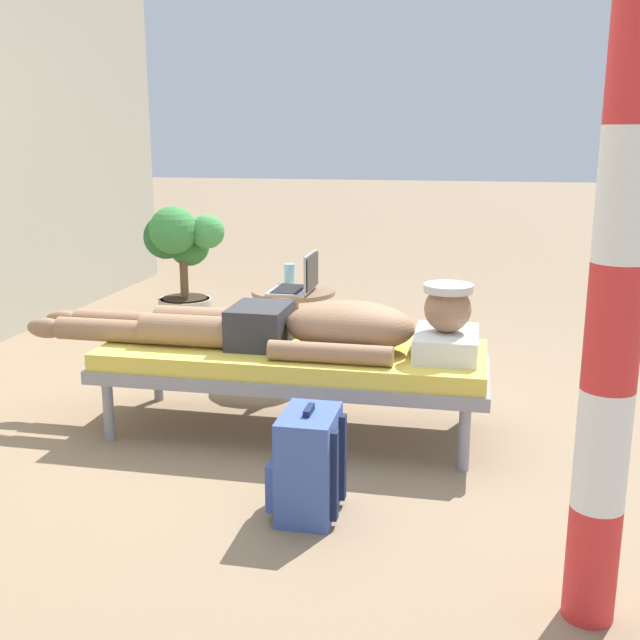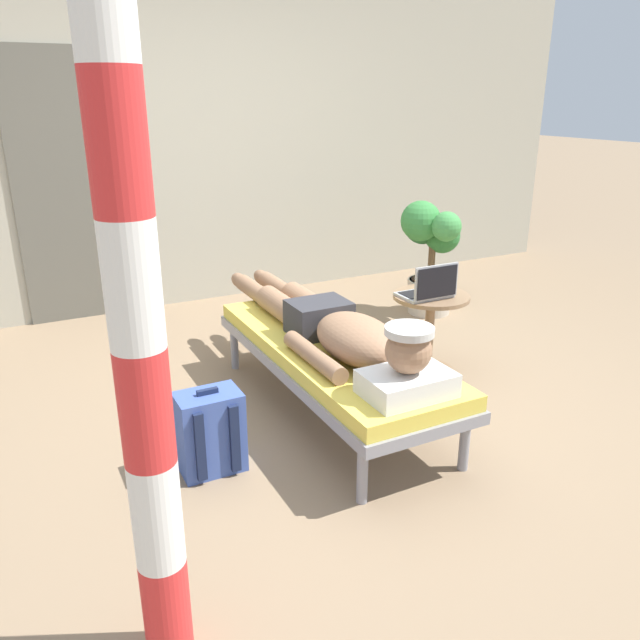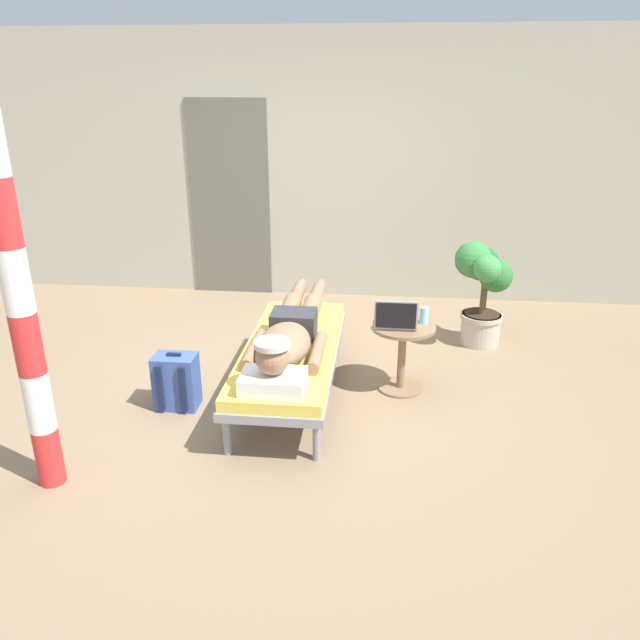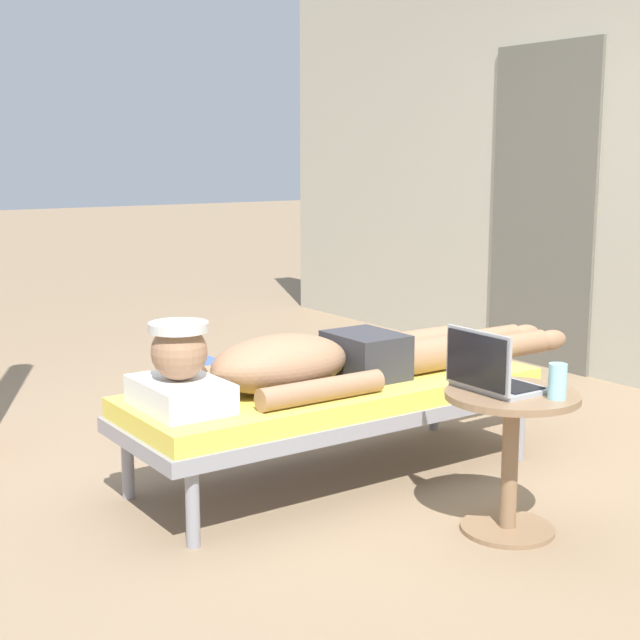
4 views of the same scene
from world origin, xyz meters
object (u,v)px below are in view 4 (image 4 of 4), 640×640
laptop (491,375)px  backpack (196,401)px  side_table (511,437)px  drink_glass (557,381)px  lounge_chair (335,399)px  person_reclining (327,360)px

laptop → backpack: size_ratio=0.73×
side_table → backpack: size_ratio=1.23×
laptop → drink_glass: size_ratio=2.49×
backpack → lounge_chair: bearing=17.5°
laptop → drink_glass: 0.24m
lounge_chair → side_table: 0.84m
backpack → laptop: bearing=14.2°
drink_glass → backpack: bearing=-164.0°
lounge_chair → side_table: size_ratio=3.49×
person_reclining → backpack: (-0.79, -0.21, -0.32)m
side_table → laptop: size_ratio=1.69×
lounge_chair → drink_glass: drink_glass is taller
drink_glass → lounge_chair: bearing=-165.3°
drink_glass → backpack: 1.86m
laptop → drink_glass: (0.21, 0.11, 0.00)m
side_table → drink_glass: size_ratio=4.20×
drink_glass → side_table: bearing=-158.5°
side_table → laptop: 0.24m
person_reclining → laptop: (0.75, 0.18, 0.06)m
lounge_chair → person_reclining: person_reclining is taller
person_reclining → side_table: 0.86m
lounge_chair → laptop: (0.75, 0.14, 0.24)m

